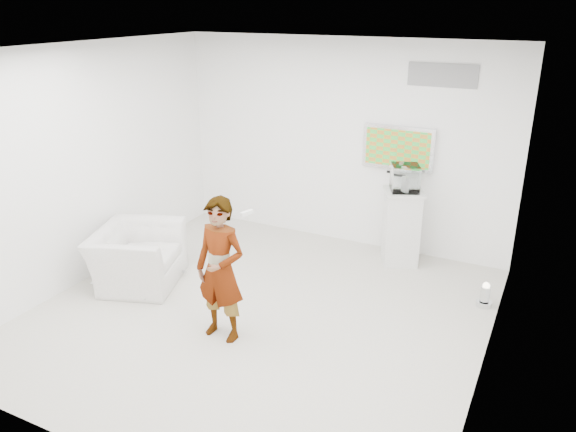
% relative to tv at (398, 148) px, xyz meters
% --- Properties ---
extents(room, '(5.01, 5.01, 3.00)m').
position_rel_tv_xyz_m(room, '(-0.85, -2.45, -0.05)').
color(room, beige).
rests_on(room, ground).
extents(tv, '(1.00, 0.08, 0.60)m').
position_rel_tv_xyz_m(tv, '(0.00, 0.00, 0.00)').
color(tv, silver).
rests_on(tv, room).
extents(logo_decal, '(0.90, 0.02, 0.30)m').
position_rel_tv_xyz_m(logo_decal, '(0.50, 0.04, 1.00)').
color(logo_decal, gray).
rests_on(logo_decal, room).
extents(person, '(0.60, 0.41, 1.60)m').
position_rel_tv_xyz_m(person, '(-0.98, -3.03, -0.75)').
color(person, white).
rests_on(person, room).
extents(armchair, '(1.31, 1.40, 0.74)m').
position_rel_tv_xyz_m(armchair, '(-2.65, -2.46, -1.18)').
color(armchair, white).
rests_on(armchair, room).
extents(pedestal, '(0.68, 0.68, 1.06)m').
position_rel_tv_xyz_m(pedestal, '(0.21, -0.34, -1.02)').
color(pedestal, silver).
rests_on(pedestal, room).
extents(floor_uplight, '(0.23, 0.23, 0.29)m').
position_rel_tv_xyz_m(floor_uplight, '(1.48, -1.08, -1.40)').
color(floor_uplight, silver).
rests_on(floor_uplight, room).
extents(vitrine, '(0.47, 0.47, 0.36)m').
position_rel_tv_xyz_m(vitrine, '(0.21, -0.34, -0.32)').
color(vitrine, silver).
rests_on(vitrine, pedestal).
extents(console, '(0.14, 0.15, 0.21)m').
position_rel_tv_xyz_m(console, '(0.21, -0.34, -0.39)').
color(console, silver).
rests_on(console, pedestal).
extents(wii_remote, '(0.08, 0.16, 0.04)m').
position_rel_tv_xyz_m(wii_remote, '(-0.73, -2.89, -0.11)').
color(wii_remote, silver).
rests_on(wii_remote, person).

